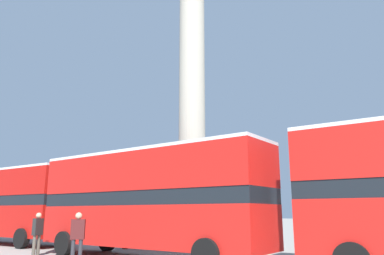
{
  "coord_description": "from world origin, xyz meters",
  "views": [
    {
      "loc": [
        11.24,
        -18.18,
        1.77
      ],
      "look_at": [
        0.0,
        0.0,
        6.65
      ],
      "focal_mm": 35.0,
      "sensor_mm": 36.0,
      "label": 1
    }
  ],
  "objects_px": {
    "pedestrian_near_lamp": "(37,231)",
    "pedestrian_by_plinth": "(78,235)",
    "monument_column": "(192,97)",
    "bus_b": "(148,198)",
    "bus_a": "(8,203)",
    "street_lamp": "(127,184)"
  },
  "relations": [
    {
      "from": "pedestrian_near_lamp",
      "to": "pedestrian_by_plinth",
      "type": "height_order",
      "value": "pedestrian_by_plinth"
    },
    {
      "from": "pedestrian_by_plinth",
      "to": "monument_column",
      "type": "bearing_deg",
      "value": -123.94
    },
    {
      "from": "bus_b",
      "to": "pedestrian_by_plinth",
      "type": "height_order",
      "value": "bus_b"
    },
    {
      "from": "bus_b",
      "to": "bus_a",
      "type": "bearing_deg",
      "value": 177.66
    },
    {
      "from": "bus_b",
      "to": "street_lamp",
      "type": "bearing_deg",
      "value": 146.53
    },
    {
      "from": "bus_a",
      "to": "street_lamp",
      "type": "xyz_separation_m",
      "value": [
        8.12,
        1.4,
        0.86
      ]
    },
    {
      "from": "bus_b",
      "to": "street_lamp",
      "type": "xyz_separation_m",
      "value": [
        -3.57,
        2.78,
        0.87
      ]
    },
    {
      "from": "monument_column",
      "to": "pedestrian_near_lamp",
      "type": "relative_size",
      "value": 14.27
    },
    {
      "from": "bus_b",
      "to": "street_lamp",
      "type": "distance_m",
      "value": 4.61
    },
    {
      "from": "street_lamp",
      "to": "bus_b",
      "type": "bearing_deg",
      "value": -37.85
    },
    {
      "from": "bus_a",
      "to": "pedestrian_by_plinth",
      "type": "height_order",
      "value": "bus_a"
    },
    {
      "from": "pedestrian_near_lamp",
      "to": "pedestrian_by_plinth",
      "type": "distance_m",
      "value": 3.59
    },
    {
      "from": "bus_b",
      "to": "pedestrian_by_plinth",
      "type": "relative_size",
      "value": 5.94
    },
    {
      "from": "monument_column",
      "to": "street_lamp",
      "type": "distance_m",
      "value": 6.5
    },
    {
      "from": "bus_b",
      "to": "pedestrian_near_lamp",
      "type": "bearing_deg",
      "value": -152.93
    },
    {
      "from": "street_lamp",
      "to": "pedestrian_near_lamp",
      "type": "distance_m",
      "value": 5.16
    },
    {
      "from": "bus_a",
      "to": "bus_b",
      "type": "bearing_deg",
      "value": -4.96
    },
    {
      "from": "bus_a",
      "to": "pedestrian_near_lamp",
      "type": "xyz_separation_m",
      "value": [
        7.34,
        -3.2,
        -1.35
      ]
    },
    {
      "from": "bus_b",
      "to": "pedestrian_near_lamp",
      "type": "xyz_separation_m",
      "value": [
        -4.36,
        -1.82,
        -1.34
      ]
    },
    {
      "from": "pedestrian_by_plinth",
      "to": "bus_a",
      "type": "bearing_deg",
      "value": -59.43
    },
    {
      "from": "monument_column",
      "to": "pedestrian_by_plinth",
      "type": "bearing_deg",
      "value": -85.42
    },
    {
      "from": "bus_b",
      "to": "street_lamp",
      "type": "height_order",
      "value": "street_lamp"
    }
  ]
}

